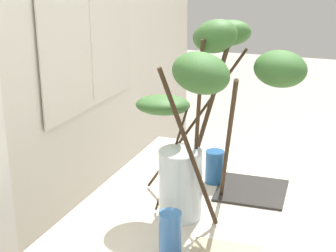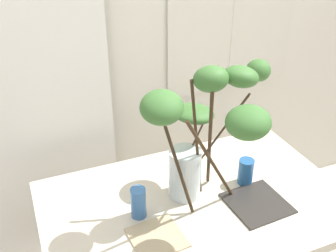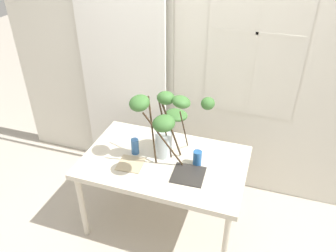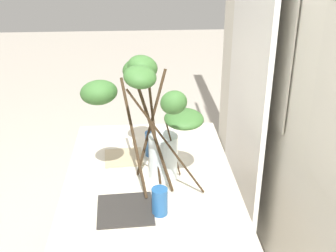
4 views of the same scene
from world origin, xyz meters
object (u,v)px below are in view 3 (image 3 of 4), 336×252
(drinking_glass_blue_left, at_px, (135,146))
(plate_square_right, at_px, (188,175))
(plate_square_left, at_px, (131,164))
(dining_table, at_px, (164,166))
(vase_with_branches, at_px, (166,122))
(drinking_glass_blue_right, at_px, (197,158))

(drinking_glass_blue_left, bearing_deg, plate_square_right, -14.54)
(drinking_glass_blue_left, relative_size, plate_square_left, 0.69)
(dining_table, xyz_separation_m, vase_with_branches, (0.01, 0.00, 0.45))
(vase_with_branches, height_order, plate_square_left, vase_with_branches)
(vase_with_branches, distance_m, drinking_glass_blue_right, 0.42)
(vase_with_branches, xyz_separation_m, plate_square_left, (-0.26, -0.15, -0.38))
(drinking_glass_blue_left, bearing_deg, vase_with_branches, -2.40)
(drinking_glass_blue_left, height_order, plate_square_right, drinking_glass_blue_left)
(dining_table, xyz_separation_m, plate_square_left, (-0.25, -0.14, 0.07))
(dining_table, height_order, plate_square_right, plate_square_right)
(vase_with_branches, distance_m, plate_square_right, 0.46)
(drinking_glass_blue_right, distance_m, plate_square_left, 0.56)
(dining_table, relative_size, plate_square_right, 5.43)
(dining_table, bearing_deg, plate_square_right, -26.03)
(drinking_glass_blue_right, bearing_deg, plate_square_left, -161.29)
(plate_square_right, bearing_deg, vase_with_branches, 152.19)
(vase_with_branches, xyz_separation_m, drinking_glass_blue_left, (-0.29, 0.01, -0.31))
(dining_table, relative_size, drinking_glass_blue_left, 9.58)
(dining_table, bearing_deg, plate_square_left, -150.12)
(dining_table, xyz_separation_m, drinking_glass_blue_left, (-0.27, 0.01, 0.14))
(vase_with_branches, xyz_separation_m, plate_square_right, (0.23, -0.12, -0.38))
(dining_table, distance_m, plate_square_left, 0.30)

